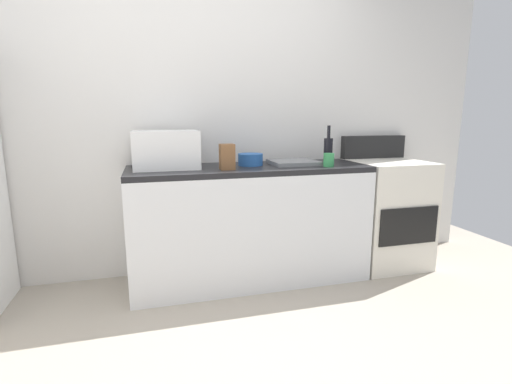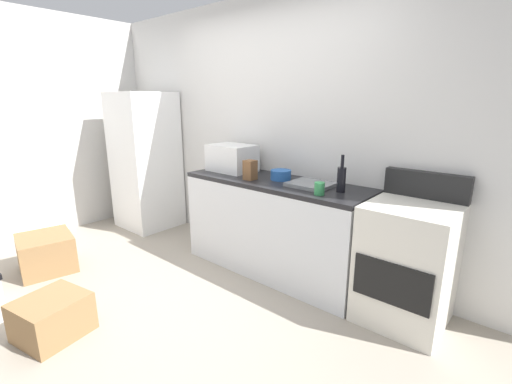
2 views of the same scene
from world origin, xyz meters
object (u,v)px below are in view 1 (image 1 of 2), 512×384
(microwave, at_px, (166,150))
(wine_bottle, at_px, (328,150))
(mixing_bowl, at_px, (250,159))
(knife_block, at_px, (227,157))
(coffee_mug, at_px, (329,160))
(stove_oven, at_px, (386,211))

(microwave, height_order, wine_bottle, wine_bottle)
(mixing_bowl, bearing_deg, knife_block, -140.47)
(microwave, bearing_deg, mixing_bowl, -0.35)
(coffee_mug, relative_size, mixing_bowl, 0.53)
(stove_oven, height_order, mixing_bowl, stove_oven)
(microwave, xyz_separation_m, mixing_bowl, (0.63, -0.00, -0.09))
(mixing_bowl, bearing_deg, coffee_mug, -22.92)
(coffee_mug, bearing_deg, knife_block, 176.23)
(microwave, height_order, knife_block, microwave)
(wine_bottle, distance_m, coffee_mug, 0.22)
(stove_oven, bearing_deg, mixing_bowl, 177.87)
(knife_block, xyz_separation_m, mixing_bowl, (0.22, 0.18, -0.04))
(knife_block, bearing_deg, microwave, 155.85)
(stove_oven, distance_m, mixing_bowl, 1.29)
(wine_bottle, height_order, knife_block, wine_bottle)
(coffee_mug, distance_m, mixing_bowl, 0.59)
(knife_block, relative_size, mixing_bowl, 0.95)
(stove_oven, height_order, knife_block, stove_oven)
(coffee_mug, distance_m, knife_block, 0.77)
(coffee_mug, height_order, knife_block, knife_block)
(microwave, relative_size, knife_block, 2.56)
(stove_oven, distance_m, microwave, 1.91)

